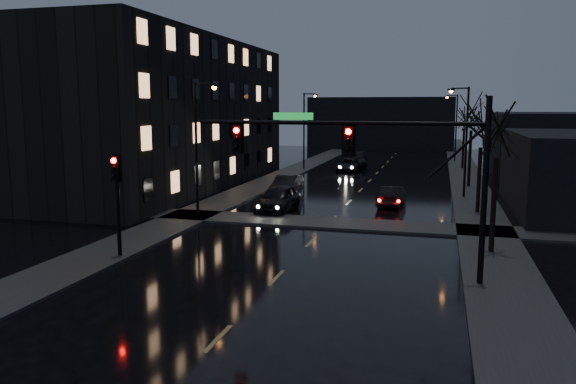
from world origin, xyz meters
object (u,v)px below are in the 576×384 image
Objects in this scene: oncoming_car_b at (286,186)px; lead_car at (392,196)px; oncoming_car_d at (357,160)px; oncoming_car_a at (278,198)px; oncoming_car_c at (349,165)px.

oncoming_car_b is 8.23m from lead_car.
oncoming_car_a is at bearing -98.42° from oncoming_car_d.
oncoming_car_d is at bearing 88.24° from oncoming_car_c.
oncoming_car_a is 6.15m from oncoming_car_b.
oncoming_car_c is at bearing 82.42° from oncoming_car_b.
oncoming_car_a is 1.03× the size of oncoming_car_c.
oncoming_car_c is at bearing -68.99° from lead_car.
oncoming_car_c is at bearing -97.93° from oncoming_car_d.
oncoming_car_b is 0.97× the size of oncoming_car_c.
oncoming_car_b is (-1.10, 6.05, -0.07)m from oncoming_car_a.
oncoming_car_a is 27.44m from oncoming_car_d.
oncoming_car_d reaches higher than oncoming_car_b.
oncoming_car_a is 23.24m from oncoming_car_c.
oncoming_car_d is at bearing 83.40° from oncoming_car_b.
lead_car is at bearing -82.44° from oncoming_car_d.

